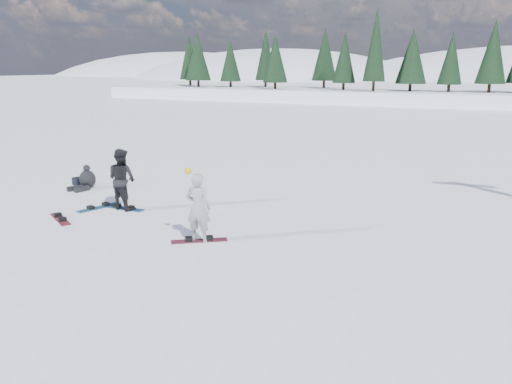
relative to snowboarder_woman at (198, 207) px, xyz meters
The scene contains 10 objects.
ground 1.82m from the snowboarder_woman, 126.43° to the left, with size 420.00×420.00×0.00m, color white.
alpine_backdrop 191.43m from the snowboarder_woman, 93.80° to the left, with size 412.50×227.00×53.20m.
snowboarder_woman is the anchor object (origin of this frame).
snowboarder_man 4.23m from the snowboarder_woman, 157.41° to the left, with size 0.97×0.76×2.00m, color black.
seated_rider 7.78m from the snowboarder_woman, 155.18° to the left, with size 0.79×1.17×0.92m.
gear_bag 8.54m from the snowboarder_woman, 155.58° to the left, with size 0.45×0.30×0.30m, color black.
snowboard_woman 0.93m from the snowboarder_woman, 30.96° to the left, with size 1.50×0.28×0.03m, color maroon.
snowboard_man 4.33m from the snowboarder_woman, 157.41° to the left, with size 1.50×0.28×0.03m, color #19538A.
snowboard_loose_b 4.97m from the snowboarder_woman, behind, with size 1.50×0.28×0.03m, color maroon.
snowboard_loose_a 5.00m from the snowboarder_woman, 164.20° to the left, with size 1.50×0.28×0.03m, color #186185.
Camera 1 is at (7.72, -12.02, 4.56)m, focal length 35.00 mm.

